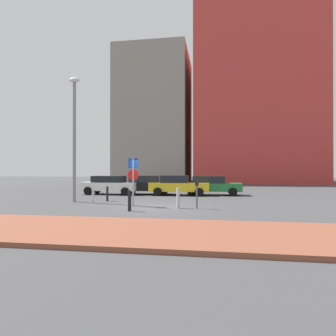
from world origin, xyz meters
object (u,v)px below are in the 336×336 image
at_px(parked_car_yellow, 178,185).
at_px(traffic_bollard_mid, 130,201).
at_px(parked_car_white, 110,185).
at_px(traffic_bollard_far, 93,196).
at_px(parking_sign_post, 133,176).
at_px(parked_car_green, 211,185).
at_px(street_lamp, 74,129).
at_px(parked_car_black, 146,185).
at_px(parking_meter, 197,190).
at_px(traffic_bollard_edge, 178,198).
at_px(traffic_bollard_near, 107,194).

bearing_deg(parked_car_yellow, traffic_bollard_mid, -97.85).
height_order(parked_car_white, traffic_bollard_far, parked_car_white).
height_order(parked_car_white, parked_car_yellow, parked_car_yellow).
bearing_deg(parking_sign_post, traffic_bollard_far, 157.82).
distance_m(parked_car_white, parked_car_green, 8.05).
distance_m(parked_car_yellow, street_lamp, 8.87).
distance_m(parked_car_black, traffic_bollard_far, 6.70).
bearing_deg(parking_meter, parked_car_green, 85.75).
distance_m(parked_car_white, traffic_bollard_edge, 9.82).
height_order(street_lamp, traffic_bollard_mid, street_lamp).
bearing_deg(street_lamp, parked_car_black, 62.64).
distance_m(parked_car_yellow, parking_meter, 7.81).
height_order(street_lamp, traffic_bollard_far, street_lamp).
distance_m(parked_car_yellow, traffic_bollard_edge, 7.58).
relative_size(parked_car_green, traffic_bollard_mid, 4.59).
bearing_deg(traffic_bollard_far, traffic_bollard_mid, -42.78).
height_order(parked_car_black, traffic_bollard_far, parked_car_black).
distance_m(parking_sign_post, traffic_bollard_edge, 2.76).
bearing_deg(parking_meter, parked_car_yellow, 104.15).
bearing_deg(parked_car_green, traffic_bollard_mid, -111.39).
distance_m(parking_meter, street_lamp, 8.71).
height_order(parked_car_black, traffic_bollard_edge, parked_car_black).
relative_size(parked_car_black, parking_sign_post, 1.68).
relative_size(parking_meter, traffic_bollard_mid, 1.48).
bearing_deg(parked_car_white, parked_car_black, 10.25).
relative_size(parked_car_white, traffic_bollard_far, 5.29).
relative_size(traffic_bollard_mid, traffic_bollard_far, 1.13).
bearing_deg(traffic_bollard_mid, parked_car_white, 115.71).
distance_m(parked_car_white, parking_meter, 10.52).
bearing_deg(traffic_bollard_far, parking_sign_post, -22.18).
bearing_deg(traffic_bollard_near, parking_sign_post, -44.59).
distance_m(parked_car_green, traffic_bollard_near, 8.48).
distance_m(parked_car_black, traffic_bollard_mid, 9.49).
height_order(parked_car_green, traffic_bollard_edge, parked_car_green).
xyz_separation_m(parked_car_white, traffic_bollard_edge, (6.44, -7.41, -0.26)).
distance_m(parked_car_black, parking_meter, 9.21).
distance_m(parking_sign_post, traffic_bollard_near, 3.51).
distance_m(parked_car_white, parking_sign_post, 8.18).
bearing_deg(street_lamp, parking_meter, -14.38).
distance_m(parked_car_black, parking_sign_post, 7.75).
height_order(parked_car_white, parked_car_black, parked_car_black).
xyz_separation_m(parked_car_white, street_lamp, (-0.30, -5.48, 3.71)).
relative_size(parked_car_green, parking_sign_post, 1.72).
relative_size(parked_car_black, traffic_bollard_mid, 4.49).
bearing_deg(parked_car_yellow, parked_car_black, 171.62).
relative_size(parked_car_black, parked_car_green, 0.98).
height_order(parked_car_white, traffic_bollard_mid, parked_car_white).
distance_m(parking_meter, traffic_bollard_edge, 1.06).
bearing_deg(parking_sign_post, street_lamp, 158.98).
relative_size(parked_car_white, traffic_bollard_near, 4.98).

